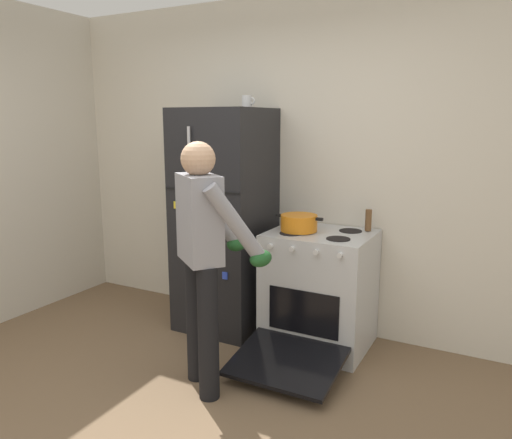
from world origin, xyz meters
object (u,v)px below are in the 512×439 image
Objects in this scene: refrigerator at (225,220)px; stove_range at (319,291)px; person_cook at (205,247)px; pepper_mill at (368,220)px; coffee_mug at (247,102)px; red_pot at (299,223)px.

stove_range is at bearing -1.19° from refrigerator.
person_cook reaches higher than pepper_mill.
refrigerator is at bearing -164.60° from coffee_mug.
coffee_mug is (0.18, 0.05, 0.96)m from refrigerator.
coffee_mug reaches higher than refrigerator.
coffee_mug is at bearing 174.11° from stove_range.
refrigerator is 16.21× the size of coffee_mug.
stove_range is 3.21× the size of red_pot.
person_cook reaches higher than stove_range.
person_cook is at bearing -65.71° from refrigerator.
stove_range is 7.48× the size of pepper_mill.
red_pot is (0.26, 0.88, 0.01)m from person_cook.
person_cook reaches higher than red_pot.
red_pot is 1.03m from coffee_mug.
person_cook is 14.28× the size of coffee_mug.
red_pot is (-0.16, -0.03, 0.52)m from stove_range.
person_cook is at bearing -76.41° from coffee_mug.
person_cook is at bearing -122.51° from pepper_mill.
refrigerator is 1.16m from pepper_mill.
red_pot is at bearing -11.38° from coffee_mug.
person_cook is 9.90× the size of pepper_mill.
refrigerator reaches higher than person_cook.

